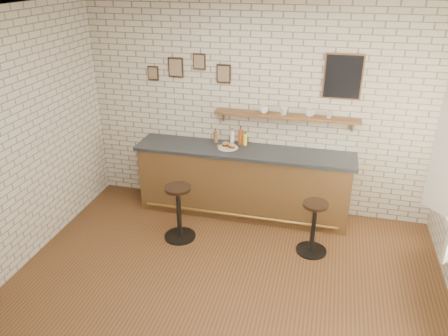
# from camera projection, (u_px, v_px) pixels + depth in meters

# --- Properties ---
(ground) EXTENTS (5.00, 5.00, 0.00)m
(ground) POSITION_uv_depth(u_px,v_px,m) (224.00, 287.00, 5.04)
(ground) COLOR brown
(ground) RESTS_ON ground
(bar_counter) EXTENTS (3.10, 0.65, 1.01)m
(bar_counter) POSITION_uv_depth(u_px,v_px,m) (243.00, 182.00, 6.35)
(bar_counter) COLOR brown
(bar_counter) RESTS_ON ground
(sandwich_plate) EXTENTS (0.28, 0.28, 0.01)m
(sandwich_plate) POSITION_uv_depth(u_px,v_px,m) (228.00, 147.00, 6.19)
(sandwich_plate) COLOR white
(sandwich_plate) RESTS_ON bar_counter
(ciabatta_sandwich) EXTENTS (0.23, 0.17, 0.07)m
(ciabatta_sandwich) POSITION_uv_depth(u_px,v_px,m) (228.00, 145.00, 6.17)
(ciabatta_sandwich) COLOR tan
(ciabatta_sandwich) RESTS_ON sandwich_plate
(potato_chips) EXTENTS (0.26, 0.18, 0.00)m
(potato_chips) POSITION_uv_depth(u_px,v_px,m) (226.00, 147.00, 6.19)
(potato_chips) COLOR #DFAE4F
(potato_chips) RESTS_ON sandwich_plate
(bitters_bottle_brown) EXTENTS (0.06, 0.06, 0.21)m
(bitters_bottle_brown) POSITION_uv_depth(u_px,v_px,m) (216.00, 137.00, 6.36)
(bitters_bottle_brown) COLOR brown
(bitters_bottle_brown) RESTS_ON bar_counter
(bitters_bottle_white) EXTENTS (0.06, 0.06, 0.23)m
(bitters_bottle_white) POSITION_uv_depth(u_px,v_px,m) (232.00, 138.00, 6.30)
(bitters_bottle_white) COLOR silver
(bitters_bottle_white) RESTS_ON bar_counter
(bitters_bottle_amber) EXTENTS (0.07, 0.07, 0.28)m
(bitters_bottle_amber) POSITION_uv_depth(u_px,v_px,m) (241.00, 137.00, 6.26)
(bitters_bottle_amber) COLOR #9E4319
(bitters_bottle_amber) RESTS_ON bar_counter
(condiment_bottle_yellow) EXTENTS (0.06, 0.06, 0.19)m
(condiment_bottle_yellow) POSITION_uv_depth(u_px,v_px,m) (245.00, 140.00, 6.26)
(condiment_bottle_yellow) COLOR yellow
(condiment_bottle_yellow) RESTS_ON bar_counter
(bar_stool_left) EXTENTS (0.43, 0.43, 0.77)m
(bar_stool_left) POSITION_uv_depth(u_px,v_px,m) (179.00, 211.00, 5.78)
(bar_stool_left) COLOR black
(bar_stool_left) RESTS_ON ground
(bar_stool_right) EXTENTS (0.40, 0.40, 0.71)m
(bar_stool_right) POSITION_uv_depth(u_px,v_px,m) (314.00, 226.00, 5.50)
(bar_stool_right) COLOR black
(bar_stool_right) RESTS_ON ground
(wall_shelf) EXTENTS (2.00, 0.18, 0.18)m
(wall_shelf) POSITION_uv_depth(u_px,v_px,m) (286.00, 116.00, 5.99)
(wall_shelf) COLOR brown
(wall_shelf) RESTS_ON ground
(shelf_cup_a) EXTENTS (0.18, 0.18, 0.10)m
(shelf_cup_a) POSITION_uv_depth(u_px,v_px,m) (264.00, 110.00, 6.03)
(shelf_cup_a) COLOR white
(shelf_cup_a) RESTS_ON wall_shelf
(shelf_cup_b) EXTENTS (0.13, 0.13, 0.10)m
(shelf_cup_b) POSITION_uv_depth(u_px,v_px,m) (284.00, 111.00, 5.97)
(shelf_cup_b) COLOR white
(shelf_cup_b) RESTS_ON wall_shelf
(shelf_cup_c) EXTENTS (0.13, 0.13, 0.10)m
(shelf_cup_c) POSITION_uv_depth(u_px,v_px,m) (310.00, 113.00, 5.89)
(shelf_cup_c) COLOR white
(shelf_cup_c) RESTS_ON wall_shelf
(shelf_cup_d) EXTENTS (0.12, 0.12, 0.08)m
(shelf_cup_d) POSITION_uv_depth(u_px,v_px,m) (329.00, 115.00, 5.84)
(shelf_cup_d) COLOR white
(shelf_cup_d) RESTS_ON wall_shelf
(back_wall_decor) EXTENTS (2.96, 0.02, 0.56)m
(back_wall_decor) POSITION_uv_depth(u_px,v_px,m) (276.00, 73.00, 5.86)
(back_wall_decor) COLOR black
(back_wall_decor) RESTS_ON ground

